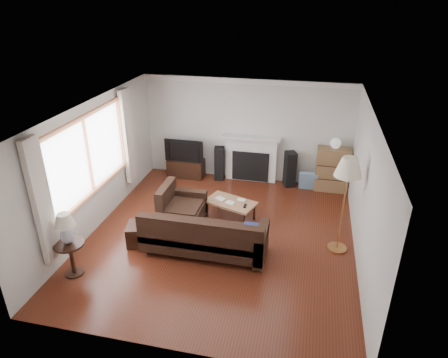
% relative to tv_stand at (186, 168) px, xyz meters
% --- Properties ---
extents(room, '(5.10, 5.60, 2.54)m').
position_rel_tv_stand_xyz_m(room, '(1.48, -2.50, 1.02)').
color(room, '#532012').
rests_on(room, ground).
extents(window, '(0.12, 2.74, 1.54)m').
position_rel_tv_stand_xyz_m(window, '(-0.97, -2.70, 1.32)').
color(window, '#9A5B39').
rests_on(window, room).
extents(curtain_near, '(0.10, 0.35, 2.10)m').
position_rel_tv_stand_xyz_m(curtain_near, '(-0.92, -4.22, 1.17)').
color(curtain_near, beige).
rests_on(curtain_near, room).
extents(curtain_far, '(0.10, 0.35, 2.10)m').
position_rel_tv_stand_xyz_m(curtain_far, '(-0.92, -1.18, 1.17)').
color(curtain_far, beige).
rests_on(curtain_far, room).
extents(fireplace, '(1.40, 0.26, 1.15)m').
position_rel_tv_stand_xyz_m(fireplace, '(1.63, 0.14, 0.35)').
color(fireplace, white).
rests_on(fireplace, room).
extents(tv_stand, '(0.91, 0.41, 0.45)m').
position_rel_tv_stand_xyz_m(tv_stand, '(0.00, 0.00, 0.00)').
color(tv_stand, black).
rests_on(tv_stand, ground).
extents(television, '(0.98, 0.13, 0.56)m').
position_rel_tv_stand_xyz_m(television, '(0.00, 0.00, 0.51)').
color(television, black).
rests_on(television, tv_stand).
extents(speaker_left, '(0.27, 0.31, 0.83)m').
position_rel_tv_stand_xyz_m(speaker_left, '(0.85, 0.05, 0.19)').
color(speaker_left, black).
rests_on(speaker_left, ground).
extents(speaker_right, '(0.33, 0.36, 0.86)m').
position_rel_tv_stand_xyz_m(speaker_right, '(2.60, 0.04, 0.21)').
color(speaker_right, black).
rests_on(speaker_right, ground).
extents(bookshelf, '(0.76, 0.36, 1.05)m').
position_rel_tv_stand_xyz_m(bookshelf, '(3.57, 0.03, 0.30)').
color(bookshelf, brown).
rests_on(bookshelf, ground).
extents(globe_lamp, '(0.24, 0.24, 0.24)m').
position_rel_tv_stand_xyz_m(globe_lamp, '(3.57, 0.03, 0.94)').
color(globe_lamp, white).
rests_on(globe_lamp, bookshelf).
extents(sectional_sofa, '(2.40, 1.76, 0.78)m').
position_rel_tv_stand_xyz_m(sectional_sofa, '(1.32, -3.02, 0.16)').
color(sectional_sofa, black).
rests_on(sectional_sofa, ground).
extents(coffee_table, '(1.14, 0.86, 0.40)m').
position_rel_tv_stand_xyz_m(coffee_table, '(1.53, -1.77, -0.03)').
color(coffee_table, '#946947').
rests_on(coffee_table, ground).
extents(footstool, '(0.57, 0.57, 0.40)m').
position_rel_tv_stand_xyz_m(footstool, '(0.07, -3.02, -0.03)').
color(footstool, black).
rests_on(footstool, ground).
extents(floor_lamp, '(0.57, 0.57, 1.82)m').
position_rel_tv_stand_xyz_m(floor_lamp, '(3.67, -2.41, 0.68)').
color(floor_lamp, '#AD713C').
rests_on(floor_lamp, ground).
extents(side_table, '(0.49, 0.49, 0.62)m').
position_rel_tv_stand_xyz_m(side_table, '(-0.67, -4.12, 0.08)').
color(side_table, black).
rests_on(side_table, ground).
extents(table_lamp, '(0.33, 0.33, 0.54)m').
position_rel_tv_stand_xyz_m(table_lamp, '(-0.67, -4.12, 0.66)').
color(table_lamp, silver).
rests_on(table_lamp, side_table).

